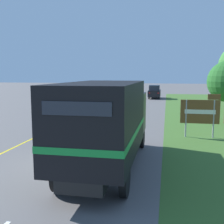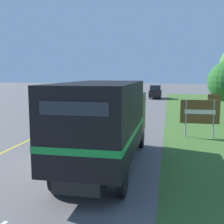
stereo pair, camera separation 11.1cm
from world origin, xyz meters
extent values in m
plane|color=#5B5959|center=(0.00, 0.00, 0.00)|extent=(200.00, 200.00, 0.00)
cube|color=yellow|center=(-3.70, 13.36, 0.00)|extent=(0.12, 57.95, 0.01)
cube|color=white|center=(0.00, 0.67, 0.00)|extent=(0.12, 2.60, 0.01)
cube|color=white|center=(0.00, 7.27, 0.00)|extent=(0.12, 2.60, 0.01)
cube|color=white|center=(0.00, 13.87, 0.00)|extent=(0.12, 2.60, 0.01)
cube|color=white|center=(0.00, 20.47, 0.00)|extent=(0.12, 2.60, 0.01)
cube|color=white|center=(0.00, 27.07, 0.00)|extent=(0.12, 2.60, 0.01)
cylinder|color=black|center=(0.54, 3.24, 0.50)|extent=(0.22, 1.00, 1.00)
cylinder|color=black|center=(2.65, 3.24, 0.50)|extent=(0.22, 1.00, 1.00)
cylinder|color=black|center=(0.54, -2.63, 0.50)|extent=(0.22, 1.00, 1.00)
cylinder|color=black|center=(2.65, -2.63, 0.50)|extent=(0.22, 1.00, 1.00)
cube|color=black|center=(1.59, 0.00, 0.68)|extent=(1.35, 7.85, 0.36)
cube|color=black|center=(1.59, -1.05, 2.13)|extent=(2.45, 5.75, 2.54)
cube|color=#198C38|center=(1.59, -1.05, 1.68)|extent=(2.47, 5.77, 0.20)
cube|color=#232833|center=(1.59, -3.94, 2.83)|extent=(1.84, 0.03, 0.36)
cube|color=black|center=(1.59, 2.88, 1.81)|extent=(2.36, 2.10, 1.90)
cube|color=#283342|center=(1.59, 3.94, 2.05)|extent=(2.09, 0.03, 0.85)
cylinder|color=black|center=(-2.47, 15.99, 0.33)|extent=(0.16, 0.66, 0.66)
cylinder|color=black|center=(-0.99, 15.99, 0.33)|extent=(0.16, 0.66, 0.66)
cylinder|color=black|center=(-2.47, 13.35, 0.33)|extent=(0.16, 0.66, 0.66)
cylinder|color=black|center=(-0.99, 13.35, 0.33)|extent=(0.16, 0.66, 0.66)
cube|color=white|center=(-1.73, 14.67, 0.76)|extent=(1.80, 4.25, 0.86)
cube|color=#282D38|center=(-1.73, 14.50, 1.56)|extent=(1.55, 2.34, 0.73)
cube|color=red|center=(-2.36, 12.54, 0.91)|extent=(0.20, 0.03, 0.14)
cube|color=red|center=(-1.10, 12.54, 0.91)|extent=(0.20, 0.03, 0.14)
cylinder|color=black|center=(1.22, 33.64, 0.33)|extent=(0.16, 0.66, 0.66)
cylinder|color=black|center=(2.70, 33.64, 0.33)|extent=(0.16, 0.66, 0.66)
cylinder|color=black|center=(1.22, 31.03, 0.33)|extent=(0.16, 0.66, 0.66)
cylinder|color=black|center=(2.70, 31.03, 0.33)|extent=(0.16, 0.66, 0.66)
cube|color=black|center=(1.96, 32.33, 0.79)|extent=(1.80, 4.20, 0.92)
cube|color=#282D38|center=(1.96, 32.17, 1.63)|extent=(1.55, 2.31, 0.78)
cube|color=red|center=(1.33, 30.23, 0.95)|extent=(0.20, 0.03, 0.14)
cube|color=red|center=(2.59, 30.23, 0.95)|extent=(0.20, 0.03, 0.14)
cylinder|color=#9E9EA3|center=(4.96, 6.16, 1.10)|extent=(0.09, 0.09, 2.21)
cylinder|color=#9E9EA3|center=(6.50, 6.16, 1.10)|extent=(0.09, 0.09, 2.21)
cube|color=brown|center=(5.73, 6.16, 1.52)|extent=(2.21, 0.06, 1.38)
cube|color=brown|center=(6.48, 6.16, 2.39)|extent=(0.71, 0.06, 0.32)
cube|color=silver|center=(5.73, 6.13, 1.52)|extent=(1.72, 0.02, 0.25)
camera|label=1|loc=(3.83, -10.63, 3.69)|focal=45.00mm
camera|label=2|loc=(3.94, -10.61, 3.69)|focal=45.00mm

